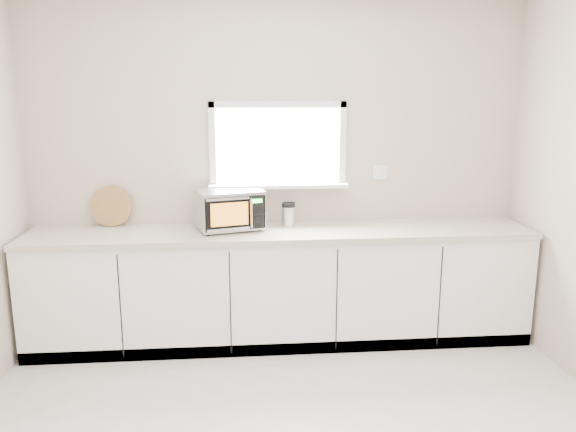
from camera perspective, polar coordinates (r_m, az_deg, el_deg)
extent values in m
cube|color=#BEAE97|center=(4.60, -1.03, 4.72)|extent=(4.00, 0.02, 2.70)
cube|color=white|center=(4.56, -1.03, 7.18)|extent=(1.00, 0.02, 0.60)
cube|color=white|center=(4.54, -0.95, 3.08)|extent=(1.12, 0.16, 0.03)
cube|color=white|center=(4.53, -1.03, 11.26)|extent=(1.10, 0.04, 0.05)
cube|color=white|center=(4.59, -1.00, 3.12)|extent=(1.10, 0.04, 0.05)
cube|color=white|center=(4.54, -7.69, 7.05)|extent=(0.05, 0.04, 0.70)
cube|color=white|center=(4.61, 5.56, 7.19)|extent=(0.05, 0.04, 0.70)
cube|color=white|center=(4.73, 9.34, 4.40)|extent=(0.12, 0.01, 0.12)
cube|color=white|center=(4.53, -0.72, -7.30)|extent=(3.92, 0.60, 0.88)
cube|color=beige|center=(4.38, -0.73, -1.67)|extent=(3.92, 0.64, 0.04)
cylinder|color=black|center=(4.25, -8.11, -1.86)|extent=(0.02, 0.02, 0.01)
cylinder|color=black|center=(4.53, -8.90, -1.00)|extent=(0.02, 0.02, 0.01)
cylinder|color=black|center=(4.35, -2.87, -1.41)|extent=(0.02, 0.02, 0.01)
cylinder|color=black|center=(4.62, -3.96, -0.60)|extent=(0.02, 0.02, 0.01)
cube|color=#BABDC2|center=(4.40, -5.99, 0.73)|extent=(0.57, 0.48, 0.29)
cube|color=black|center=(4.22, -5.34, 0.24)|extent=(0.45, 0.14, 0.26)
cube|color=#FF9C26|center=(4.20, -5.96, 0.17)|extent=(0.28, 0.08, 0.17)
cylinder|color=silver|center=(4.23, -3.73, 0.29)|extent=(0.02, 0.02, 0.23)
cube|color=black|center=(4.26, -3.19, 0.39)|extent=(0.11, 0.04, 0.25)
cube|color=#19FF33|center=(4.24, -3.18, 1.53)|extent=(0.08, 0.03, 0.03)
cube|color=silver|center=(4.37, -6.03, 2.65)|extent=(0.57, 0.48, 0.01)
cube|color=#4C301B|center=(4.44, -5.48, 0.21)|extent=(0.14, 0.21, 0.22)
cube|color=black|center=(4.39, -6.02, 1.27)|extent=(0.02, 0.04, 0.08)
cube|color=black|center=(4.38, -5.69, 1.37)|extent=(0.02, 0.04, 0.08)
cube|color=black|center=(4.37, -5.36, 1.13)|extent=(0.02, 0.04, 0.08)
cube|color=black|center=(4.38, -5.86, 1.60)|extent=(0.02, 0.04, 0.08)
cube|color=black|center=(4.37, -5.48, 1.59)|extent=(0.02, 0.04, 0.08)
cylinder|color=#A77C40|center=(4.69, -17.52, 0.94)|extent=(0.32, 0.08, 0.32)
cylinder|color=#BABDC2|center=(4.50, 0.05, -0.02)|extent=(0.13, 0.13, 0.15)
cylinder|color=black|center=(4.48, 0.05, 1.17)|extent=(0.13, 0.13, 0.04)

